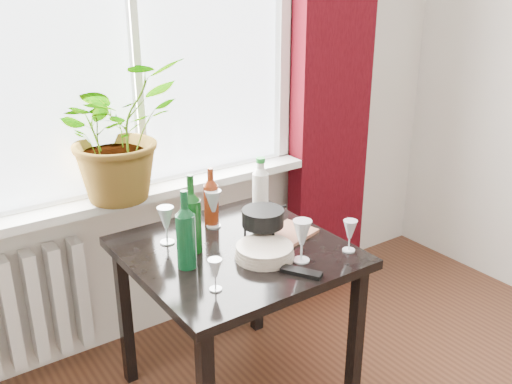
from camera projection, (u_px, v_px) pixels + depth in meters
window at (131, 22)px, 2.50m from camera, size 1.72×0.08×1.62m
windowsill at (149, 191)px, 2.73m from camera, size 1.72×0.20×0.04m
curtain at (333, 71)px, 3.14m from camera, size 0.50×0.12×2.56m
table at (236, 268)px, 2.39m from camera, size 0.85×0.85×0.74m
potted_plant at (117, 131)px, 2.49m from camera, size 0.67×0.61×0.63m
wine_bottle_left at (186, 229)px, 2.15m from camera, size 0.08×0.08×0.32m
wine_bottle_right at (192, 213)px, 2.27m from camera, size 0.09×0.09×0.33m
bottle_amber at (211, 196)px, 2.53m from camera, size 0.07×0.07×0.27m
cleaning_bottle at (260, 185)px, 2.67m from camera, size 0.08×0.08×0.27m
wineglass_front_right at (302, 240)px, 2.22m from camera, size 0.09×0.09×0.18m
wineglass_far_right at (350, 235)px, 2.31m from camera, size 0.07×0.07×0.14m
wineglass_back_center at (213, 208)px, 2.53m from camera, size 0.09×0.09×0.18m
wineglass_back_left at (166, 225)px, 2.37m from camera, size 0.09×0.09×0.17m
wineglass_front_left at (215, 275)px, 2.03m from camera, size 0.06×0.06×0.12m
plate_stack at (264, 252)px, 2.27m from camera, size 0.30×0.30×0.05m
fondue_pot at (263, 225)px, 2.41m from camera, size 0.23×0.21×0.14m
tv_remote at (301, 272)px, 2.15m from camera, size 0.12×0.16×0.02m
cutting_board at (285, 235)px, 2.45m from camera, size 0.31×0.24×0.01m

